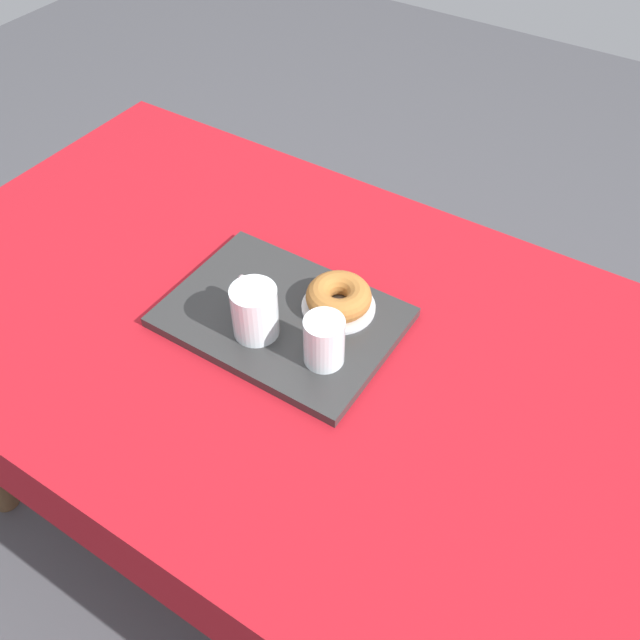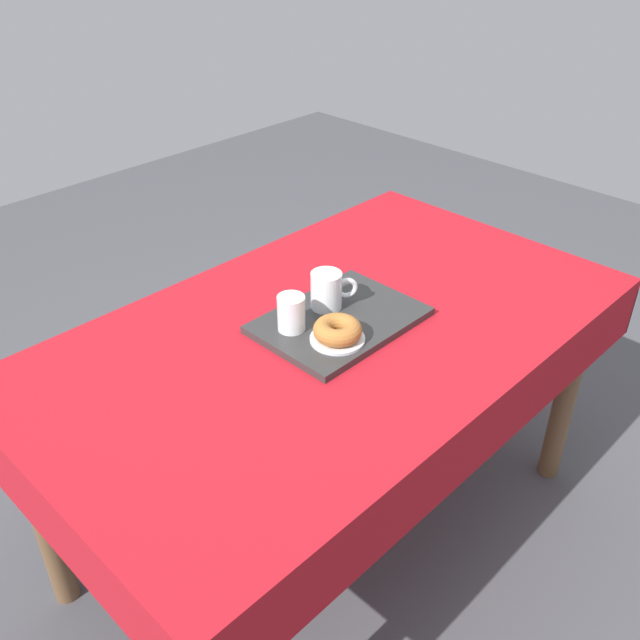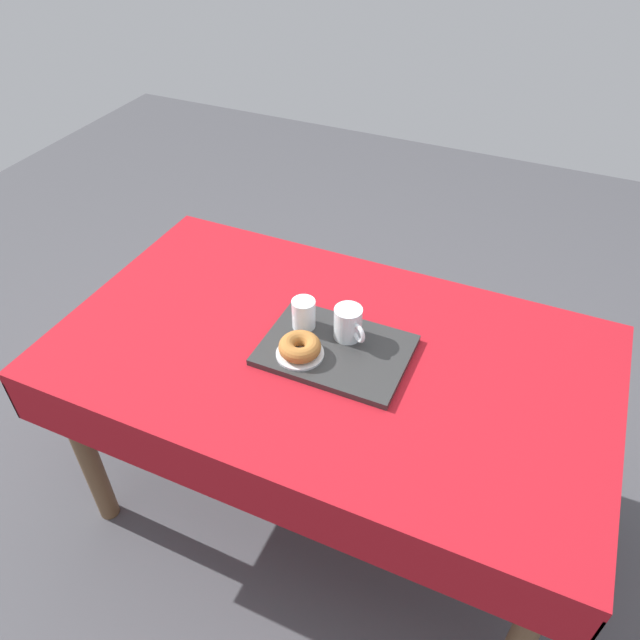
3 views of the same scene
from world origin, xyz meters
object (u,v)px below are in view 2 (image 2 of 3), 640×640
(serving_tray, at_px, (340,320))
(sugar_donut_left, at_px, (338,330))
(water_glass_near, at_px, (291,315))
(donut_plate_left, at_px, (337,339))
(tea_mug_left, at_px, (327,291))
(dining_table, at_px, (332,356))

(serving_tray, xyz_separation_m, sugar_donut_left, (-0.08, -0.06, 0.04))
(water_glass_near, distance_m, donut_plate_left, 0.12)
(tea_mug_left, height_order, donut_plate_left, tea_mug_left)
(serving_tray, height_order, donut_plate_left, donut_plate_left)
(water_glass_near, distance_m, sugar_donut_left, 0.12)
(donut_plate_left, height_order, sugar_donut_left, sugar_donut_left)
(dining_table, height_order, sugar_donut_left, sugar_donut_left)
(serving_tray, height_order, sugar_donut_left, sugar_donut_left)
(dining_table, xyz_separation_m, sugar_donut_left, (-0.06, -0.07, 0.14))
(sugar_donut_left, bearing_deg, dining_table, 51.43)
(dining_table, distance_m, donut_plate_left, 0.14)
(tea_mug_left, xyz_separation_m, water_glass_near, (-0.13, -0.01, -0.01))
(dining_table, bearing_deg, donut_plate_left, -128.57)
(water_glass_near, bearing_deg, tea_mug_left, 3.72)
(dining_table, height_order, tea_mug_left, tea_mug_left)
(dining_table, bearing_deg, water_glass_near, 156.67)
(dining_table, height_order, water_glass_near, water_glass_near)
(sugar_donut_left, bearing_deg, water_glass_near, 110.23)
(tea_mug_left, xyz_separation_m, donut_plate_left, (-0.09, -0.12, -0.04))
(donut_plate_left, bearing_deg, dining_table, 51.43)
(dining_table, relative_size, donut_plate_left, 11.77)
(water_glass_near, xyz_separation_m, sugar_donut_left, (0.04, -0.11, -0.01))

